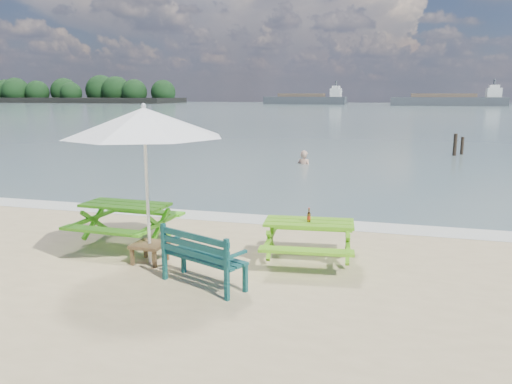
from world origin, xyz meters
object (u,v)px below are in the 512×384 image
(picnic_table_left, at_px, (126,224))
(beer_bottle, at_px, (309,217))
(patio_umbrella, at_px, (144,122))
(park_bench, at_px, (204,269))
(picnic_table_right, at_px, (309,242))
(side_table, at_px, (150,252))
(swimmer, at_px, (304,171))

(picnic_table_left, height_order, beer_bottle, beer_bottle)
(patio_umbrella, bearing_deg, park_bench, -29.56)
(picnic_table_right, height_order, side_table, picnic_table_right)
(park_bench, distance_m, beer_bottle, 2.13)
(patio_umbrella, relative_size, beer_bottle, 11.65)
(patio_umbrella, bearing_deg, swimmer, 88.24)
(picnic_table_left, height_order, picnic_table_right, picnic_table_left)
(patio_umbrella, distance_m, beer_bottle, 3.28)
(side_table, bearing_deg, swimmer, 88.24)
(park_bench, xyz_separation_m, side_table, (-1.33, 0.75, -0.09))
(park_bench, relative_size, side_table, 2.61)
(side_table, height_order, patio_umbrella, patio_umbrella)
(beer_bottle, relative_size, swimmer, 0.14)
(beer_bottle, bearing_deg, side_table, -164.28)
(swimmer, bearing_deg, side_table, -91.76)
(side_table, distance_m, swimmer, 13.37)
(picnic_table_left, distance_m, picnic_table_right, 3.73)
(picnic_table_left, bearing_deg, park_bench, -36.29)
(picnic_table_right, distance_m, side_table, 2.84)
(picnic_table_right, relative_size, swimmer, 1.04)
(picnic_table_right, distance_m, park_bench, 2.10)
(patio_umbrella, bearing_deg, picnic_table_left, 136.35)
(picnic_table_left, xyz_separation_m, side_table, (1.01, -0.96, -0.20))
(park_bench, bearing_deg, beer_bottle, 47.42)
(picnic_table_right, distance_m, swimmer, 12.77)
(park_bench, height_order, patio_umbrella, patio_umbrella)
(picnic_table_right, xyz_separation_m, swimmer, (-2.31, 12.54, -0.69))
(park_bench, xyz_separation_m, patio_umbrella, (-1.33, 0.75, 2.21))
(picnic_table_right, height_order, patio_umbrella, patio_umbrella)
(picnic_table_left, relative_size, park_bench, 1.29)
(side_table, bearing_deg, picnic_table_left, 136.35)
(picnic_table_right, height_order, park_bench, park_bench)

